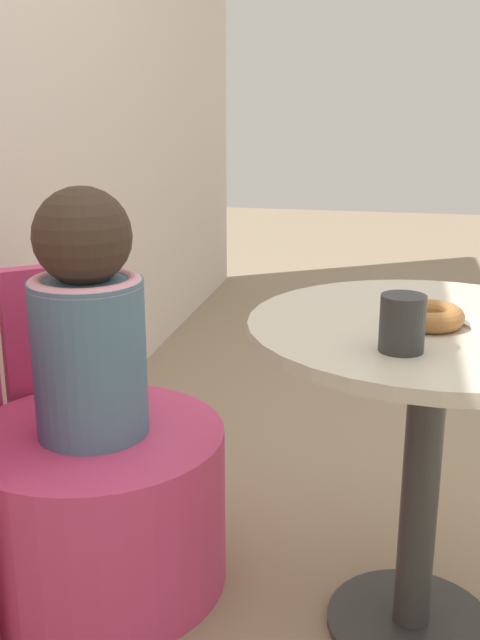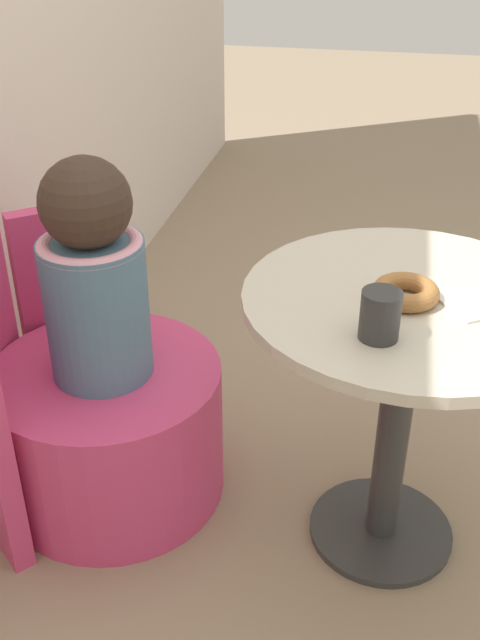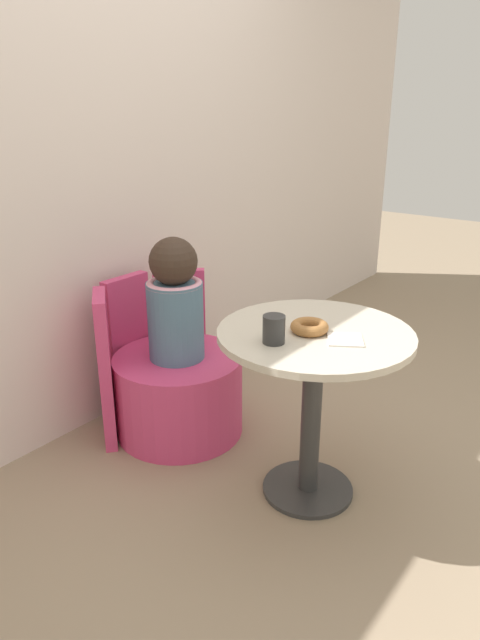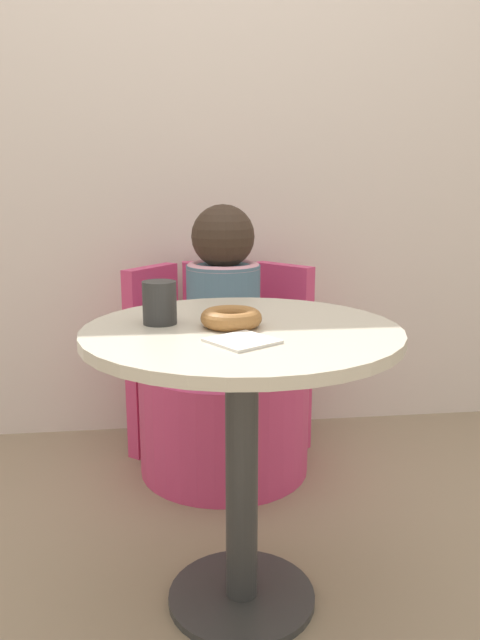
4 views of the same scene
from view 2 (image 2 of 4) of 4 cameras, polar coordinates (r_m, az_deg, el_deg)
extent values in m
plane|color=gray|center=(1.93, 11.20, -15.98)|extent=(12.00, 12.00, 0.00)
cylinder|color=#333333|center=(1.94, 10.63, -15.42)|extent=(0.35, 0.35, 0.02)
cylinder|color=#333333|center=(1.72, 11.63, -8.01)|extent=(0.07, 0.07, 0.62)
cylinder|color=beige|center=(1.55, 12.86, 1.39)|extent=(0.68, 0.68, 0.02)
cylinder|color=#D13D70|center=(1.94, -9.83, -8.22)|extent=(0.57, 0.57, 0.36)
cube|color=#D13D70|center=(2.10, -12.99, -0.17)|extent=(0.19, 0.22, 0.67)
cylinder|color=slate|center=(1.75, -10.83, 0.80)|extent=(0.24, 0.24, 0.34)
torus|color=pink|center=(1.67, -11.35, 5.52)|extent=(0.24, 0.24, 0.04)
sphere|color=#38281E|center=(1.64, -11.71, 8.72)|extent=(0.20, 0.20, 0.20)
torus|color=#9E6633|center=(1.51, 12.52, 2.09)|extent=(0.13, 0.13, 0.04)
cylinder|color=#2D2D2D|center=(1.37, 10.63, 0.36)|extent=(0.07, 0.07, 0.09)
cube|color=silver|center=(1.53, 17.45, 1.11)|extent=(0.16, 0.16, 0.01)
camera|label=1|loc=(0.33, -3.76, -59.07)|focal=42.00mm
camera|label=3|loc=(0.99, 113.65, -12.86)|focal=32.00mm
camera|label=4|loc=(1.84, 58.05, 3.10)|focal=35.00mm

